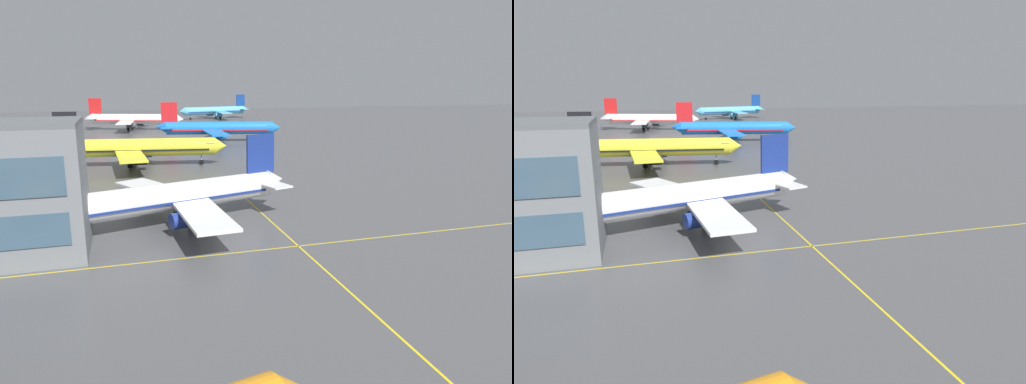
% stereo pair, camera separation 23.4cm
% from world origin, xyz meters
% --- Properties ---
extents(airliner_second_row, '(33.61, 28.66, 10.62)m').
position_xyz_m(airliner_second_row, '(-12.18, 50.66, 3.63)').
color(airliner_second_row, white).
rests_on(airliner_second_row, ground).
extents(airliner_third_row, '(37.31, 31.85, 11.61)m').
position_xyz_m(airliner_third_row, '(-14.45, 94.44, 3.96)').
color(airliner_third_row, yellow).
rests_on(airliner_third_row, ground).
extents(airliner_far_left_stand, '(37.31, 31.69, 11.68)m').
position_xyz_m(airliner_far_left_stand, '(10.52, 130.53, 3.99)').
color(airliner_far_left_stand, blue).
rests_on(airliner_far_left_stand, ground).
extents(airliner_far_right_stand, '(36.44, 31.18, 11.64)m').
position_xyz_m(airliner_far_right_stand, '(-12.54, 173.40, 3.97)').
color(airliner_far_right_stand, white).
rests_on(airliner_far_right_stand, ground).
extents(airliner_distant_taxiway, '(36.48, 31.01, 11.44)m').
position_xyz_m(airliner_distant_taxiway, '(27.79, 218.00, 3.90)').
color(airliner_distant_taxiway, '#5BB7E5').
rests_on(airliner_distant_taxiway, ground).
extents(taxiway_markings, '(113.35, 90.34, 0.01)m').
position_xyz_m(taxiway_markings, '(0.00, 18.53, 0.00)').
color(taxiway_markings, yellow).
rests_on(taxiway_markings, ground).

